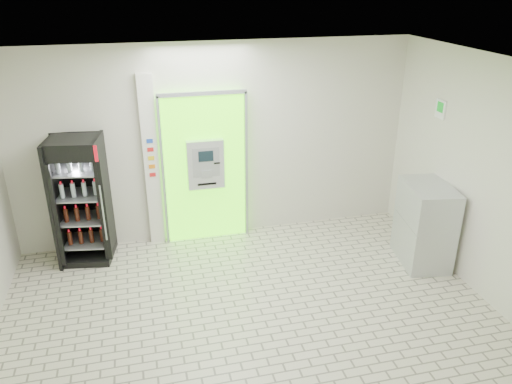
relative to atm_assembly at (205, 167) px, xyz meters
name	(u,v)px	position (x,y,z in m)	size (l,w,h in m)	color
ground	(256,329)	(0.20, -2.41, -1.17)	(6.00, 6.00, 0.00)	#BDB39C
room_shell	(256,186)	(0.20, -2.41, 0.67)	(6.00, 6.00, 6.00)	beige
atm_assembly	(205,167)	(0.00, 0.00, 0.00)	(1.30, 0.24, 2.33)	#50E90E
pillar	(152,163)	(-0.78, 0.04, 0.13)	(0.22, 0.11, 2.60)	silver
beverage_cooler	(82,203)	(-1.80, -0.22, -0.29)	(0.78, 0.74, 1.83)	black
steel_cabinet	(425,224)	(2.89, -1.48, -0.58)	(0.73, 0.97, 1.18)	#B5B7BD
exit_sign	(441,109)	(3.19, -1.01, 0.95)	(0.02, 0.22, 0.26)	white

